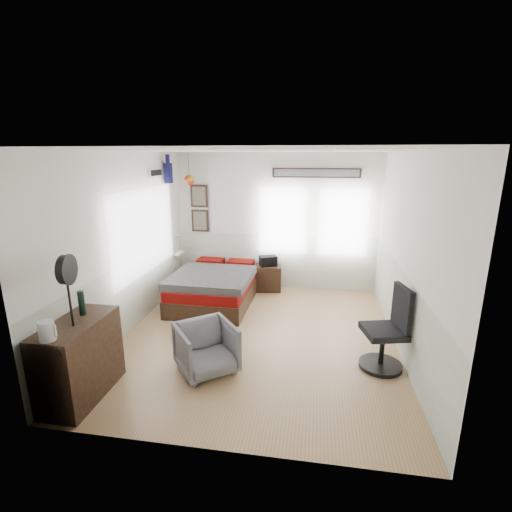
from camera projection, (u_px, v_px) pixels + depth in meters
The scene contains 12 objects.
ground_plane at pixel (258, 337), 5.56m from camera, with size 4.00×4.50×0.01m, color #AA7748.
room_shell at pixel (255, 229), 5.33m from camera, with size 4.02×4.52×2.71m.
wall_decor at pixel (217, 185), 7.05m from camera, with size 3.55×1.32×1.44m.
bed at pixel (215, 287), 6.82m from camera, with size 1.41×1.92×0.61m.
dresser at pixel (80, 359), 4.10m from camera, with size 0.48×1.00×0.90m, color black.
armchair at pixel (206, 348), 4.61m from camera, with size 0.67×0.69×0.63m, color slate.
nightstand at pixel (268, 278), 7.47m from camera, with size 0.51×0.41×0.51m, color black.
task_chair at pixel (388, 336), 4.66m from camera, with size 0.58×0.58×1.09m.
kettle at pixel (47, 331), 3.56m from camera, with size 0.17×0.15×0.20m.
bottle at pixel (82, 303), 4.14m from camera, with size 0.07×0.07×0.28m, color black.
stand_fan at pixel (67, 271), 3.74m from camera, with size 0.13×0.32×0.78m.
black_bag at pixel (268, 261), 7.37m from camera, with size 0.33×0.21×0.20m, color black.
Camera 1 is at (0.77, -4.99, 2.63)m, focal length 26.00 mm.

